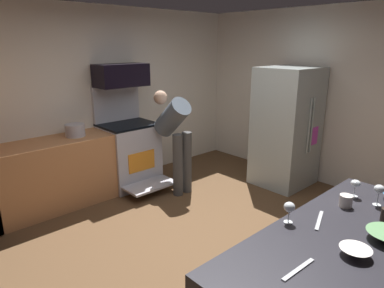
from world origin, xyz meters
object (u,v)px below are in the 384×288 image
object	(u,v)px
microwave	(121,75)
stock_pot	(75,130)
refrigerator	(286,127)
person_cook	(175,133)
wine_glass_near	(379,190)
oven_range	(129,152)
mixing_bowl_prep	(355,252)
wine_glass_mid	(355,184)
mug_coffee	(346,201)
wine_glass_far	(289,208)

from	to	relation	value
microwave	stock_pot	distance (m)	1.03
refrigerator	stock_pot	size ratio (longest dim) A/B	6.96
person_cook	wine_glass_near	bearing A→B (deg)	-97.14
oven_range	mixing_bowl_prep	xyz separation A→B (m)	(-0.75, -3.60, 0.42)
refrigerator	wine_glass_mid	xyz separation A→B (m)	(-1.73, -1.72, 0.13)
refrigerator	wine_glass_near	xyz separation A→B (m)	(-1.75, -1.90, 0.15)
person_cook	mixing_bowl_prep	xyz separation A→B (m)	(-1.12, -2.96, 0.06)
microwave	mug_coffee	distance (m)	3.46
mixing_bowl_prep	wine_glass_far	size ratio (longest dim) A/B	1.18
refrigerator	wine_glass_far	size ratio (longest dim) A/B	11.53
mug_coffee	wine_glass_mid	bearing A→B (deg)	7.46
refrigerator	wine_glass_near	distance (m)	2.59
refrigerator	wine_glass_far	xyz separation A→B (m)	(-2.48, -1.59, 0.13)
refrigerator	mixing_bowl_prep	world-z (taller)	refrigerator
person_cook	wine_glass_near	distance (m)	2.83
oven_range	refrigerator	xyz separation A→B (m)	(1.78, -1.54, 0.37)
mixing_bowl_prep	refrigerator	bearing A→B (deg)	39.20
microwave	mixing_bowl_prep	world-z (taller)	microwave
oven_range	stock_pot	world-z (taller)	oven_range
oven_range	wine_glass_far	bearing A→B (deg)	-102.61
wine_glass_near	mug_coffee	size ratio (longest dim) A/B	1.77
microwave	wine_glass_far	distance (m)	3.36
mixing_bowl_prep	wine_glass_mid	world-z (taller)	wine_glass_mid
wine_glass_mid	wine_glass_far	size ratio (longest dim) A/B	0.94
refrigerator	wine_glass_near	world-z (taller)	refrigerator
oven_range	stock_pot	bearing A→B (deg)	178.88
mug_coffee	stock_pot	world-z (taller)	stock_pot
oven_range	wine_glass_far	distance (m)	3.25
wine_glass_far	microwave	bearing A→B (deg)	77.75
mug_coffee	refrigerator	bearing A→B (deg)	41.87
refrigerator	stock_pot	xyz separation A→B (m)	(-2.57, 1.56, 0.10)
wine_glass_near	mug_coffee	world-z (taller)	wine_glass_near
mixing_bowl_prep	microwave	bearing A→B (deg)	78.54
refrigerator	stock_pot	bearing A→B (deg)	148.74
wine_glass_near	stock_pot	distance (m)	3.55
mixing_bowl_prep	stock_pot	xyz separation A→B (m)	(-0.04, 3.62, 0.06)
microwave	refrigerator	xyz separation A→B (m)	(1.78, -1.64, -0.76)
person_cook	wine_glass_mid	distance (m)	2.65
oven_range	mug_coffee	xyz separation A→B (m)	(-0.18, -3.29, 0.44)
person_cook	oven_range	bearing A→B (deg)	120.29
refrigerator	person_cook	distance (m)	1.67
microwave	mug_coffee	world-z (taller)	microwave
mixing_bowl_prep	wine_glass_near	distance (m)	0.79
mug_coffee	microwave	bearing A→B (deg)	87.04
stock_pot	wine_glass_mid	bearing A→B (deg)	-75.70
mixing_bowl_prep	oven_range	bearing A→B (deg)	78.24
person_cook	mixing_bowl_prep	distance (m)	3.17
wine_glass_near	stock_pot	xyz separation A→B (m)	(-0.81, 3.46, -0.04)
person_cook	stock_pot	distance (m)	1.34
oven_range	mixing_bowl_prep	bearing A→B (deg)	-101.76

